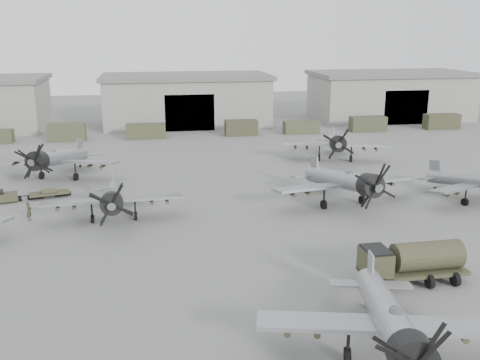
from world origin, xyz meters
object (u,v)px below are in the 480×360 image
object	(u,v)px
aircraft_mid_1	(113,197)
tug_trailer	(24,196)
ground_crew	(29,211)
fuel_tanker	(412,260)
aircraft_near_1	(391,322)
aircraft_mid_2	(345,181)
aircraft_far_0	(56,158)
aircraft_far_1	(336,143)

from	to	relation	value
aircraft_mid_1	tug_trailer	distance (m)	12.00
tug_trailer	ground_crew	world-z (taller)	ground_crew
aircraft_mid_1	ground_crew	size ratio (longest dim) A/B	7.05
fuel_tanker	aircraft_near_1	bearing A→B (deg)	-123.75
aircraft_mid_2	ground_crew	size ratio (longest dim) A/B	8.04
ground_crew	fuel_tanker	bearing A→B (deg)	-110.50
aircraft_near_1	fuel_tanker	size ratio (longest dim) A/B	1.88
aircraft_near_1	aircraft_mid_2	world-z (taller)	aircraft_mid_2
aircraft_mid_1	fuel_tanker	bearing A→B (deg)	-39.34
aircraft_mid_1	aircraft_far_0	distance (m)	16.41
aircraft_near_1	ground_crew	size ratio (longest dim) A/B	7.70
aircraft_mid_2	tug_trailer	bearing A→B (deg)	156.40
aircraft_mid_2	ground_crew	world-z (taller)	aircraft_mid_2
aircraft_near_1	aircraft_far_0	bearing A→B (deg)	132.62
aircraft_mid_1	tug_trailer	xyz separation A→B (m)	(-9.06, 7.67, -1.72)
aircraft_mid_1	ground_crew	bearing A→B (deg)	165.12
aircraft_far_0	ground_crew	bearing A→B (deg)	-73.90
aircraft_mid_2	aircraft_far_1	distance (m)	18.22
ground_crew	tug_trailer	bearing A→B (deg)	26.56
aircraft_far_0	aircraft_mid_2	bearing A→B (deg)	-9.09
tug_trailer	aircraft_far_0	bearing A→B (deg)	59.51
tug_trailer	ground_crew	size ratio (longest dim) A/B	3.87
aircraft_far_1	ground_crew	distance (m)	37.58
tug_trailer	ground_crew	distance (m)	6.31
fuel_tanker	ground_crew	distance (m)	32.09
fuel_tanker	aircraft_far_1	bearing A→B (deg)	78.23
aircraft_mid_2	aircraft_far_0	world-z (taller)	aircraft_mid_2
aircraft_far_1	ground_crew	xyz separation A→B (m)	(-33.78, -16.39, -1.56)
aircraft_mid_1	aircraft_mid_2	size ratio (longest dim) A/B	0.88
aircraft_far_0	tug_trailer	size ratio (longest dim) A/B	2.01
aircraft_mid_2	fuel_tanker	world-z (taller)	aircraft_mid_2
aircraft_near_1	aircraft_far_0	world-z (taller)	aircraft_far_0
aircraft_mid_1	tug_trailer	bearing A→B (deg)	137.24
aircraft_mid_1	tug_trailer	size ratio (longest dim) A/B	1.82
fuel_tanker	tug_trailer	size ratio (longest dim) A/B	1.06
tug_trailer	aircraft_near_1	bearing A→B (deg)	-66.78
aircraft_near_1	aircraft_mid_1	xyz separation A→B (m)	(-14.61, 23.50, -0.19)
aircraft_near_1	fuel_tanker	distance (m)	10.12
aircraft_far_0	aircraft_far_1	bearing A→B (deg)	23.26
aircraft_mid_2	aircraft_far_1	world-z (taller)	aircraft_mid_2
aircraft_mid_1	aircraft_mid_2	xyz separation A→B (m)	(21.19, 0.55, 0.29)
fuel_tanker	aircraft_far_0	bearing A→B (deg)	131.20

